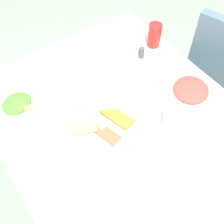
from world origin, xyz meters
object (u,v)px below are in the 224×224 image
object	(u,v)px
paper_napkin	(97,67)
condiment_caddy	(139,53)
pide_platter	(102,116)
salad_plate_rice	(191,90)
dining_table	(118,125)
salad_plate_greens	(17,104)
fork	(93,68)
soda_can	(154,35)
drinking_glass	(172,119)
spoon	(100,65)

from	to	relation	value
paper_napkin	condiment_caddy	size ratio (longest dim) A/B	1.13
pide_platter	salad_plate_rice	size ratio (longest dim) A/B	1.38
dining_table	salad_plate_greens	distance (m)	0.44
dining_table	salad_plate_greens	world-z (taller)	salad_plate_greens
fork	condiment_caddy	world-z (taller)	condiment_caddy
soda_can	drinking_glass	distance (m)	0.50
salad_plate_greens	drinking_glass	xyz separation A→B (m)	(0.45, 0.47, 0.04)
dining_table	fork	xyz separation A→B (m)	(-0.29, 0.06, 0.08)
spoon	salad_plate_rice	bearing A→B (deg)	50.79
salad_plate_greens	condiment_caddy	distance (m)	0.62
salad_plate_rice	spoon	world-z (taller)	salad_plate_rice
drinking_glass	spoon	distance (m)	0.46
soda_can	dining_table	bearing A→B (deg)	-57.27
paper_napkin	pide_platter	bearing A→B (deg)	-28.99
salad_plate_rice	pide_platter	bearing A→B (deg)	-105.62
spoon	condiment_caddy	xyz separation A→B (m)	(0.06, 0.19, 0.02)
paper_napkin	spoon	bearing A→B (deg)	90.00
salad_plate_greens	condiment_caddy	world-z (taller)	condiment_caddy
salad_plate_rice	paper_napkin	size ratio (longest dim) A/B	1.83
soda_can	drinking_glass	bearing A→B (deg)	-31.92
dining_table	pide_platter	size ratio (longest dim) A/B	3.60
paper_napkin	dining_table	bearing A→B (deg)	-15.76
salad_plate_rice	condiment_caddy	bearing A→B (deg)	-172.01
spoon	condiment_caddy	distance (m)	0.20
dining_table	drinking_glass	xyz separation A→B (m)	(0.17, 0.14, 0.13)
salad_plate_greens	paper_napkin	xyz separation A→B (m)	(-0.01, 0.41, -0.01)
spoon	condiment_caddy	world-z (taller)	condiment_caddy
fork	condiment_caddy	distance (m)	0.24
salad_plate_rice	soda_can	distance (m)	0.35
paper_napkin	spoon	size ratio (longest dim) A/B	0.70
soda_can	drinking_glass	world-z (taller)	soda_can
salad_plate_rice	fork	world-z (taller)	salad_plate_rice
dining_table	spoon	bearing A→B (deg)	161.01
soda_can	pide_platter	bearing A→B (deg)	-63.70
dining_table	salad_plate_greens	size ratio (longest dim) A/B	5.49
drinking_glass	salad_plate_greens	bearing A→B (deg)	-134.00
salad_plate_greens	spoon	distance (m)	0.43
soda_can	drinking_glass	size ratio (longest dim) A/B	1.07
soda_can	condiment_caddy	distance (m)	0.12
soda_can	spoon	size ratio (longest dim) A/B	0.70
pide_platter	paper_napkin	distance (m)	0.30
spoon	dining_table	bearing A→B (deg)	-0.47
dining_table	paper_napkin	bearing A→B (deg)	164.24
salad_plate_rice	paper_napkin	xyz separation A→B (m)	(-0.37, -0.25, -0.02)
drinking_glass	fork	size ratio (longest dim) A/B	0.59
pide_platter	condiment_caddy	xyz separation A→B (m)	(-0.20, 0.35, 0.01)
pide_platter	paper_napkin	size ratio (longest dim) A/B	2.52
pide_platter	salad_plate_rice	distance (m)	0.41
pide_platter	paper_napkin	world-z (taller)	pide_platter
salad_plate_rice	paper_napkin	distance (m)	0.45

